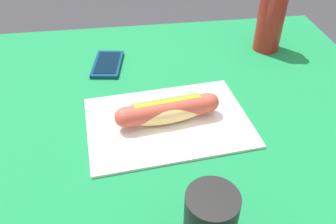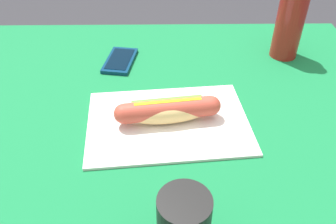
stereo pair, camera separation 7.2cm
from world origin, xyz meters
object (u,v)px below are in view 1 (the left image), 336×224
at_px(soda_bottle, 272,12).
at_px(drinking_cup, 210,224).
at_px(cell_phone, 108,64).
at_px(hot_dog, 168,110).

distance_m(soda_bottle, drinking_cup, 0.64).
bearing_deg(cell_phone, drinking_cup, -75.31).
bearing_deg(soda_bottle, cell_phone, -175.86).
distance_m(hot_dog, cell_phone, 0.28).
bearing_deg(hot_dog, drinking_cup, -86.56).
bearing_deg(drinking_cup, cell_phone, 104.69).
relative_size(cell_phone, soda_bottle, 0.56).
relative_size(hot_dog, cell_phone, 1.60).
distance_m(hot_dog, drinking_cup, 0.29).
relative_size(cell_phone, drinking_cup, 1.17).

